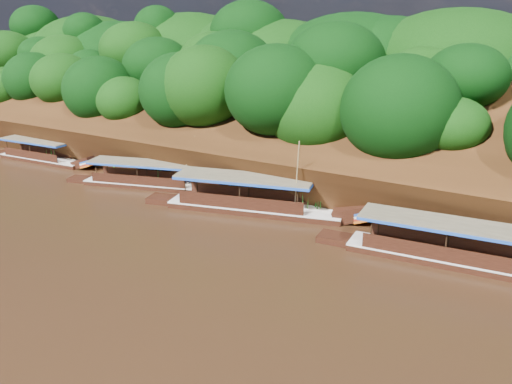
{
  "coord_description": "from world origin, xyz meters",
  "views": [
    {
      "loc": [
        15.67,
        -21.75,
        13.0
      ],
      "look_at": [
        -2.19,
        7.0,
        1.76
      ],
      "focal_mm": 35.0,
      "sensor_mm": 36.0,
      "label": 1
    }
  ],
  "objects_px": {
    "boat_0": "(475,258)",
    "boat_1": "(265,205)",
    "boat_2": "(158,182)",
    "boat_3": "(47,157)"
  },
  "relations": [
    {
      "from": "boat_0",
      "to": "boat_1",
      "type": "height_order",
      "value": "boat_1"
    },
    {
      "from": "boat_1",
      "to": "boat_0",
      "type": "bearing_deg",
      "value": -19.88
    },
    {
      "from": "boat_0",
      "to": "boat_1",
      "type": "bearing_deg",
      "value": 169.53
    },
    {
      "from": "boat_1",
      "to": "boat_2",
      "type": "distance_m",
      "value": 10.81
    },
    {
      "from": "boat_1",
      "to": "boat_3",
      "type": "height_order",
      "value": "boat_1"
    },
    {
      "from": "boat_0",
      "to": "boat_2",
      "type": "bearing_deg",
      "value": 170.65
    },
    {
      "from": "boat_2",
      "to": "boat_1",
      "type": "bearing_deg",
      "value": -19.59
    },
    {
      "from": "boat_2",
      "to": "boat_3",
      "type": "bearing_deg",
      "value": 161.1
    },
    {
      "from": "boat_1",
      "to": "boat_2",
      "type": "xyz_separation_m",
      "value": [
        -10.8,
        0.4,
        -0.11
      ]
    },
    {
      "from": "boat_0",
      "to": "boat_2",
      "type": "height_order",
      "value": "boat_0"
    }
  ]
}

